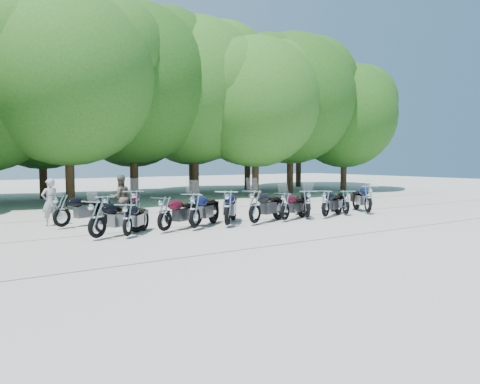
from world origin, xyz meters
TOP-DOWN VIEW (x-y plane):
  - ground at (0.00, 0.00)m, footprint 90.00×90.00m
  - tree_3 at (-3.57, 11.24)m, footprint 8.70×8.70m
  - tree_4 at (0.54, 13.09)m, footprint 9.13×9.13m
  - tree_5 at (4.61, 13.20)m, footprint 9.04×9.04m
  - tree_6 at (7.55, 10.82)m, footprint 8.00×8.00m
  - tree_7 at (11.20, 11.78)m, footprint 8.79×8.79m
  - tree_8 at (15.83, 11.20)m, footprint 7.53×7.53m
  - tree_11 at (-3.76, 16.43)m, footprint 7.56×7.56m
  - tree_12 at (1.80, 16.47)m, footprint 7.88×7.88m
  - tree_13 at (6.69, 17.47)m, footprint 8.31×8.31m
  - tree_14 at (10.68, 16.09)m, footprint 8.02×8.02m
  - tree_15 at (16.61, 17.02)m, footprint 9.67×9.67m
  - motorcycle_0 at (-5.62, 0.49)m, footprint 2.38×1.67m
  - motorcycle_1 at (-4.78, 0.35)m, footprint 1.83×1.96m
  - motorcycle_2 at (-3.47, 0.61)m, footprint 2.37×1.62m
  - motorcycle_3 at (-2.41, 0.58)m, footprint 2.37×2.10m
  - motorcycle_4 at (-1.20, 0.51)m, footprint 2.21×2.44m
  - motorcycle_5 at (-0.11, 0.42)m, footprint 2.57×1.67m
  - motorcycle_6 at (1.33, 0.51)m, footprint 2.25×1.47m
  - motorcycle_7 at (2.48, 0.56)m, footprint 1.75×2.31m
  - motorcycle_8 at (3.29, 0.39)m, footprint 2.30×1.59m
  - motorcycle_9 at (4.64, 0.59)m, footprint 1.49×2.17m
  - motorcycle_10 at (5.76, 0.38)m, footprint 1.96×2.48m
  - motorcycle_11 at (-5.90, 3.32)m, footprint 2.40×1.50m
  - motorcycle_12 at (-4.50, 3.16)m, footprint 1.35×2.22m
  - motorcycle_13 at (-3.42, 3.25)m, footprint 1.67×2.51m
  - rider_0 at (-6.05, 4.31)m, footprint 0.68×0.52m
  - rider_1 at (-3.50, 4.42)m, footprint 0.84×0.66m

SIDE VIEW (x-z plane):
  - ground at x=0.00m, z-range 0.00..0.00m
  - motorcycle_1 at x=-4.78m, z-range 0.00..1.17m
  - motorcycle_9 at x=4.64m, z-range 0.00..1.19m
  - motorcycle_12 at x=-4.50m, z-range 0.00..1.20m
  - motorcycle_6 at x=1.33m, z-range 0.00..1.23m
  - motorcycle_8 at x=3.29m, z-range 0.00..1.26m
  - motorcycle_7 at x=2.48m, z-range 0.00..1.28m
  - motorcycle_2 at x=-3.47m, z-range 0.00..1.29m
  - motorcycle_11 at x=-5.90m, z-range 0.00..1.30m
  - motorcycle_0 at x=-5.62m, z-range 0.00..1.31m
  - motorcycle_13 at x=-3.42m, z-range 0.00..1.37m
  - motorcycle_3 at x=-2.41m, z-range 0.00..1.38m
  - motorcycle_10 at x=5.76m, z-range 0.00..1.39m
  - motorcycle_5 at x=-0.11m, z-range 0.00..1.40m
  - motorcycle_4 at x=-1.20m, z-range 0.00..1.43m
  - rider_0 at x=-6.05m, z-range 0.00..1.65m
  - rider_1 at x=-3.50m, z-range 0.00..1.71m
  - tree_8 at x=15.83m, z-range 0.85..10.10m
  - tree_11 at x=-3.76m, z-range 0.85..10.14m
  - tree_12 at x=1.80m, z-range 0.89..10.56m
  - tree_6 at x=7.55m, z-range 0.90..10.72m
  - tree_14 at x=10.68m, z-range 0.91..10.75m
  - tree_13 at x=6.69m, z-range 0.94..11.14m
  - tree_3 at x=-3.57m, z-range 0.98..11.66m
  - tree_7 at x=11.20m, z-range 0.99..11.79m
  - tree_5 at x=4.61m, z-range 1.02..12.12m
  - tree_4 at x=0.54m, z-range 1.03..12.24m
  - tree_15 at x=16.61m, z-range 1.09..12.96m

